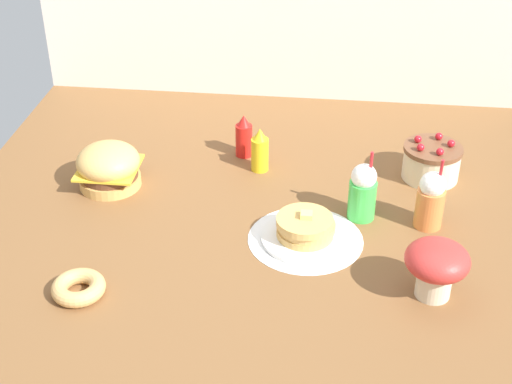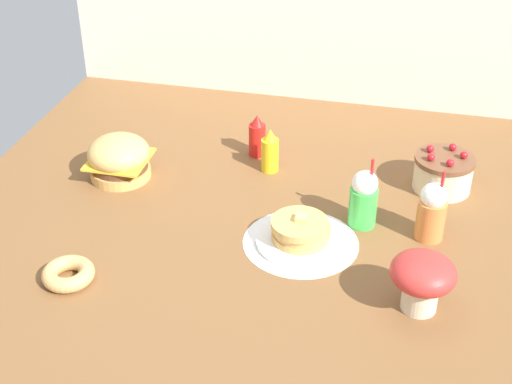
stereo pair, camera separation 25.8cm
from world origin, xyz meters
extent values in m
cube|color=brown|center=(0.00, 0.00, -0.01)|extent=(2.22, 2.20, 0.02)
cube|color=silver|center=(0.00, 1.09, 0.45)|extent=(2.22, 0.03, 0.91)
cylinder|color=white|center=(0.18, -0.05, 0.00)|extent=(0.39, 0.39, 0.00)
cylinder|color=#DBA859|center=(-0.58, 0.22, 0.02)|extent=(0.23, 0.23, 0.04)
cylinder|color=#59331E|center=(-0.58, 0.22, 0.06)|extent=(0.21, 0.21, 0.03)
cube|color=yellow|center=(-0.58, 0.22, 0.08)|extent=(0.22, 0.22, 0.01)
ellipsoid|color=#E5B260|center=(-0.58, 0.22, 0.10)|extent=(0.24, 0.24, 0.13)
cylinder|color=white|center=(0.18, -0.05, 0.01)|extent=(0.30, 0.30, 0.01)
cylinder|color=#E0AD5B|center=(0.17, -0.04, 0.03)|extent=(0.19, 0.19, 0.03)
cylinder|color=#E0AD5B|center=(0.18, -0.04, 0.05)|extent=(0.19, 0.19, 0.03)
cylinder|color=#E0AD5B|center=(0.17, -0.05, 0.08)|extent=(0.19, 0.19, 0.03)
cube|color=#F7E072|center=(0.18, -0.05, 0.10)|extent=(0.04, 0.04, 0.02)
cylinder|color=beige|center=(0.63, 0.42, 0.06)|extent=(0.21, 0.21, 0.12)
cylinder|color=brown|center=(0.63, 0.42, 0.13)|extent=(0.22, 0.22, 0.02)
sphere|color=red|center=(0.69, 0.43, 0.15)|extent=(0.03, 0.03, 0.03)
sphere|color=red|center=(0.65, 0.48, 0.15)|extent=(0.03, 0.03, 0.03)
sphere|color=red|center=(0.57, 0.45, 0.15)|extent=(0.03, 0.03, 0.03)
sphere|color=red|center=(0.58, 0.38, 0.15)|extent=(0.03, 0.03, 0.03)
sphere|color=red|center=(0.65, 0.36, 0.15)|extent=(0.03, 0.03, 0.03)
cylinder|color=red|center=(-0.11, 0.51, 0.07)|extent=(0.07, 0.07, 0.13)
cone|color=red|center=(-0.11, 0.51, 0.16)|extent=(0.05, 0.05, 0.04)
cylinder|color=yellow|center=(-0.03, 0.40, 0.07)|extent=(0.07, 0.07, 0.13)
cone|color=yellow|center=(-0.03, 0.40, 0.16)|extent=(0.05, 0.05, 0.04)
cylinder|color=green|center=(0.36, 0.12, 0.07)|extent=(0.10, 0.10, 0.14)
sphere|color=white|center=(0.36, 0.12, 0.17)|extent=(0.09, 0.09, 0.09)
cylinder|color=red|center=(0.38, 0.12, 0.20)|extent=(0.01, 0.02, 0.14)
cylinder|color=orange|center=(0.59, 0.09, 0.07)|extent=(0.10, 0.10, 0.14)
sphere|color=white|center=(0.59, 0.09, 0.17)|extent=(0.09, 0.09, 0.09)
cylinder|color=red|center=(0.61, 0.09, 0.20)|extent=(0.01, 0.03, 0.14)
torus|color=tan|center=(-0.50, -0.41, 0.03)|extent=(0.17, 0.17, 0.05)
torus|color=#8CCC8C|center=(-0.50, -0.41, 0.03)|extent=(0.16, 0.16, 0.04)
cylinder|color=beige|center=(0.58, -0.29, 0.04)|extent=(0.11, 0.11, 0.09)
ellipsoid|color=red|center=(0.58, -0.29, 0.13)|extent=(0.20, 0.20, 0.11)
camera|label=1|loc=(0.24, -2.09, 1.49)|focal=52.02mm
camera|label=2|loc=(0.50, -2.05, 1.49)|focal=52.02mm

